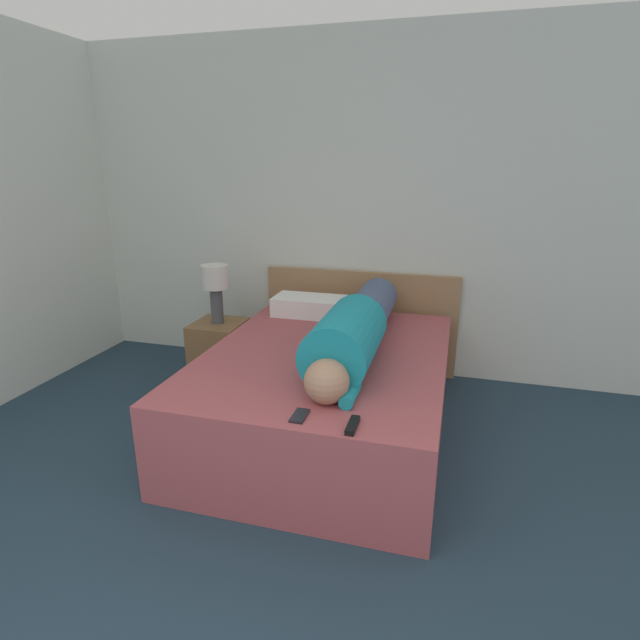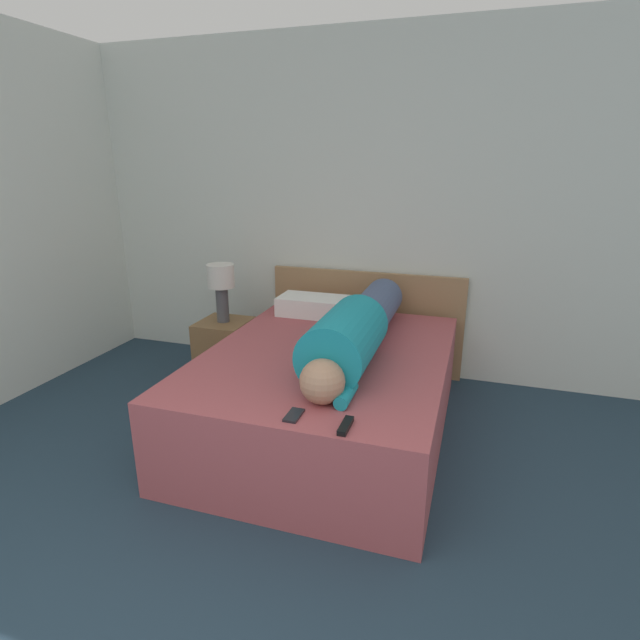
{
  "view_description": "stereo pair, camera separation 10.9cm",
  "coord_description": "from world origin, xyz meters",
  "px_view_note": "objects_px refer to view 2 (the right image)",
  "views": [
    {
      "loc": [
        0.74,
        -0.0,
        1.67
      ],
      "look_at": [
        0.01,
        2.63,
        0.79
      ],
      "focal_mm": 28.0,
      "sensor_mm": 36.0,
      "label": 1
    },
    {
      "loc": [
        0.85,
        0.03,
        1.67
      ],
      "look_at": [
        0.01,
        2.63,
        0.79
      ],
      "focal_mm": 28.0,
      "sensor_mm": 36.0,
      "label": 2
    }
  ],
  "objects_px": {
    "nightstand": "(225,350)",
    "bed": "(327,392)",
    "table_lamp": "(221,283)",
    "cell_phone": "(294,415)",
    "pillow_near_headboard": "(314,306)",
    "tv_remote": "(346,426)",
    "person_lying": "(356,330)"
  },
  "relations": [
    {
      "from": "tv_remote",
      "to": "person_lying",
      "type": "bearing_deg",
      "value": 101.22
    },
    {
      "from": "bed",
      "to": "person_lying",
      "type": "bearing_deg",
      "value": 3.69
    },
    {
      "from": "table_lamp",
      "to": "nightstand",
      "type": "bearing_deg",
      "value": 104.04
    },
    {
      "from": "pillow_near_headboard",
      "to": "bed",
      "type": "bearing_deg",
      "value": -65.74
    },
    {
      "from": "table_lamp",
      "to": "pillow_near_headboard",
      "type": "relative_size",
      "value": 0.83
    },
    {
      "from": "tv_remote",
      "to": "cell_phone",
      "type": "bearing_deg",
      "value": 173.3
    },
    {
      "from": "nightstand",
      "to": "cell_phone",
      "type": "xyz_separation_m",
      "value": [
        1.09,
        -1.35,
        0.31
      ]
    },
    {
      "from": "nightstand",
      "to": "tv_remote",
      "type": "relative_size",
      "value": 3.22
    },
    {
      "from": "bed",
      "to": "nightstand",
      "type": "relative_size",
      "value": 3.94
    },
    {
      "from": "pillow_near_headboard",
      "to": "table_lamp",
      "type": "bearing_deg",
      "value": -163.97
    },
    {
      "from": "pillow_near_headboard",
      "to": "cell_phone",
      "type": "bearing_deg",
      "value": -74.88
    },
    {
      "from": "bed",
      "to": "nightstand",
      "type": "height_order",
      "value": "bed"
    },
    {
      "from": "table_lamp",
      "to": "cell_phone",
      "type": "bearing_deg",
      "value": -50.92
    },
    {
      "from": "bed",
      "to": "pillow_near_headboard",
      "type": "relative_size",
      "value": 3.55
    },
    {
      "from": "nightstand",
      "to": "pillow_near_headboard",
      "type": "distance_m",
      "value": 0.8
    },
    {
      "from": "nightstand",
      "to": "person_lying",
      "type": "distance_m",
      "value": 1.36
    },
    {
      "from": "bed",
      "to": "pillow_near_headboard",
      "type": "height_order",
      "value": "pillow_near_headboard"
    },
    {
      "from": "tv_remote",
      "to": "cell_phone",
      "type": "relative_size",
      "value": 1.15
    },
    {
      "from": "person_lying",
      "to": "table_lamp",
      "type": "bearing_deg",
      "value": 156.6
    },
    {
      "from": "bed",
      "to": "tv_remote",
      "type": "bearing_deg",
      "value": -67.84
    },
    {
      "from": "table_lamp",
      "to": "tv_remote",
      "type": "relative_size",
      "value": 2.99
    },
    {
      "from": "tv_remote",
      "to": "cell_phone",
      "type": "distance_m",
      "value": 0.26
    },
    {
      "from": "nightstand",
      "to": "table_lamp",
      "type": "distance_m",
      "value": 0.55
    },
    {
      "from": "nightstand",
      "to": "cell_phone",
      "type": "bearing_deg",
      "value": -50.92
    },
    {
      "from": "cell_phone",
      "to": "pillow_near_headboard",
      "type": "bearing_deg",
      "value": 105.12
    },
    {
      "from": "person_lying",
      "to": "tv_remote",
      "type": "distance_m",
      "value": 0.9
    },
    {
      "from": "bed",
      "to": "cell_phone",
      "type": "xyz_separation_m",
      "value": [
        0.09,
        -0.83,
        0.28
      ]
    },
    {
      "from": "person_lying",
      "to": "tv_remote",
      "type": "height_order",
      "value": "person_lying"
    },
    {
      "from": "pillow_near_headboard",
      "to": "tv_remote",
      "type": "bearing_deg",
      "value": -66.88
    },
    {
      "from": "cell_phone",
      "to": "table_lamp",
      "type": "bearing_deg",
      "value": 129.08
    },
    {
      "from": "nightstand",
      "to": "bed",
      "type": "bearing_deg",
      "value": -27.5
    },
    {
      "from": "person_lying",
      "to": "cell_phone",
      "type": "distance_m",
      "value": 0.86
    }
  ]
}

